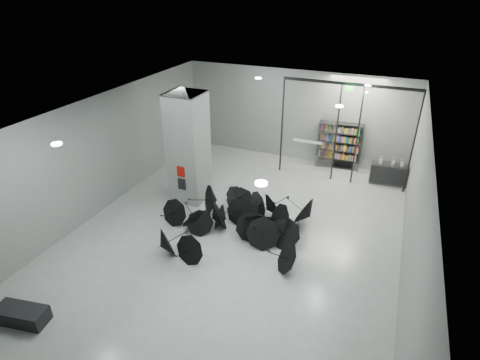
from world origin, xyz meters
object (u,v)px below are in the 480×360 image
at_px(bookshelf, 339,146).
at_px(umbrella_cluster, 242,222).
at_px(bench, 22,315).
at_px(shop_counter, 388,174).
at_px(column, 188,148).

height_order(bookshelf, umbrella_cluster, bookshelf).
height_order(bench, shop_counter, shop_counter).
bearing_deg(umbrella_cluster, bench, -121.59).
xyz_separation_m(bookshelf, shop_counter, (2.15, -0.74, -0.59)).
bearing_deg(column, bookshelf, 45.84).
distance_m(bookshelf, shop_counter, 2.35).
xyz_separation_m(bench, shop_counter, (7.59, 10.84, 0.22)).
xyz_separation_m(column, umbrella_cluster, (2.58, -1.28, -1.69)).
height_order(bench, umbrella_cluster, umbrella_cluster).
relative_size(bench, bookshelf, 0.62).
relative_size(bookshelf, umbrella_cluster, 0.38).
height_order(column, shop_counter, column).
bearing_deg(bench, umbrella_cluster, 48.29).
distance_m(column, shop_counter, 8.02).
distance_m(bench, shop_counter, 13.24).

